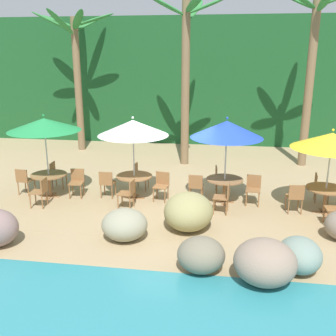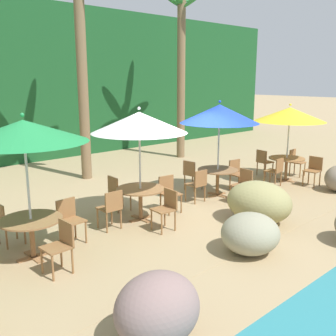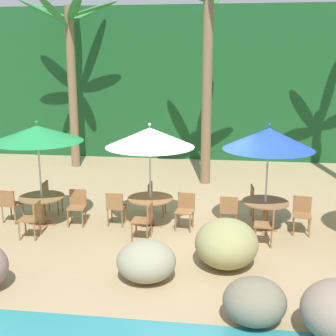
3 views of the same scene
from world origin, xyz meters
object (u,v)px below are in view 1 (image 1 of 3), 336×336
object	(u,v)px
umbrella_white	(133,128)
chair_green_seaward	(77,181)
chair_green_inland	(56,173)
dining_table_blue	(225,183)
palm_tree_third	(312,58)
chair_green_right	(41,190)
dining_table_green	(49,178)
chair_white_right	(129,192)
chair_blue_seaward	(253,187)
chair_white_inland	(139,174)
chair_yellow_left	(295,196)
chair_blue_inland	(219,177)
umbrella_green	(44,125)
chair_blue_right	(224,196)
chair_blue_left	(196,185)
dining_table_yellow	(326,192)
palm_tree_second	(186,59)
chair_white_seaward	(162,184)
palm_tree_nearest	(76,56)
chair_yellow_inland	(319,186)
chair_green_left	(24,180)
dining_table_white	(134,179)
umbrella_blue	(227,129)
chair_white_left	(107,182)
umbrella_yellow	(332,141)

from	to	relation	value
umbrella_white	chair_green_seaward	bearing A→B (deg)	-177.67
chair_green_inland	dining_table_blue	world-z (taller)	chair_green_inland
palm_tree_third	chair_green_seaward	bearing A→B (deg)	-148.06
umbrella_white	chair_green_right	bearing A→B (deg)	-156.73
dining_table_green	chair_white_right	size ratio (longest dim) A/B	1.26
chair_white_right	chair_blue_seaward	xyz separation A→B (m)	(3.58, 0.93, 0.00)
umbrella_white	palm_tree_third	size ratio (longest dim) A/B	0.39
chair_white_inland	chair_yellow_left	size ratio (longest dim) A/B	1.00
chair_blue_inland	umbrella_green	bearing A→B (deg)	-167.61
chair_white_right	chair_blue_right	world-z (taller)	same
umbrella_green	chair_white_inland	distance (m)	3.35
chair_blue_left	dining_table_yellow	world-z (taller)	chair_blue_left
umbrella_green	palm_tree_second	distance (m)	6.12
chair_white_seaward	palm_tree_second	bearing A→B (deg)	86.46
chair_green_right	chair_yellow_left	xyz separation A→B (m)	(7.25, 0.58, 0.00)
chair_green_inland	chair_white_inland	world-z (taller)	same
umbrella_white	chair_blue_left	world-z (taller)	umbrella_white
palm_tree_nearest	chair_green_right	bearing A→B (deg)	-78.84
umbrella_green	chair_blue_inland	bearing A→B (deg)	12.39
chair_yellow_inland	chair_yellow_left	xyz separation A→B (m)	(-0.86, -1.02, 0.00)
chair_green_left	chair_white_right	xyz separation A→B (m)	(3.54, -0.64, 0.00)
palm_tree_third	dining_table_green	bearing A→B (deg)	-149.81
chair_yellow_left	dining_table_green	bearing A→B (deg)	177.98
chair_green_right	palm_tree_nearest	world-z (taller)	palm_tree_nearest
chair_white_inland	palm_tree_nearest	distance (m)	7.37
chair_blue_left	palm_tree_third	xyz separation A→B (m)	(3.90, 4.67, 3.65)
chair_white_seaward	dining_table_yellow	size ratio (longest dim) A/B	0.79
chair_green_right	dining_table_white	xyz separation A→B (m)	(2.53, 1.09, 0.10)
palm_tree_third	chair_green_right	bearing A→B (deg)	-145.31
chair_green_left	chair_green_right	bearing A→B (deg)	-41.76
chair_green_seaward	chair_green_inland	world-z (taller)	same
chair_green_right	dining_table_white	bearing A→B (deg)	23.27
dining_table_white	chair_blue_left	world-z (taller)	chair_blue_left
chair_blue_seaward	chair_blue_right	world-z (taller)	same
dining_table_green	chair_blue_left	world-z (taller)	chair_blue_left
umbrella_green	umbrella_white	size ratio (longest dim) A/B	1.01
dining_table_yellow	chair_white_inland	bearing A→B (deg)	167.95
chair_green_left	chair_blue_inland	world-z (taller)	same
chair_green_inland	chair_blue_right	size ratio (longest dim) A/B	1.00
chair_yellow_inland	chair_blue_inland	bearing A→B (deg)	172.44
chair_green_right	umbrella_blue	xyz separation A→B (m)	(5.28, 1.16, 1.73)
palm_tree_nearest	chair_green_left	bearing A→B (deg)	-86.27
chair_green_left	dining_table_green	bearing A→B (deg)	-2.23
dining_table_yellow	chair_white_left	bearing A→B (deg)	177.66
chair_white_left	chair_blue_inland	world-z (taller)	same
chair_blue_seaward	chair_blue_left	distance (m)	1.71
palm_tree_third	umbrella_yellow	bearing A→B (deg)	-92.76
chair_green_inland	chair_blue_seaward	distance (m)	6.43
chair_green_left	umbrella_yellow	size ratio (longest dim) A/B	0.36
chair_blue_seaward	palm_tree_nearest	size ratio (longest dim) A/B	0.14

